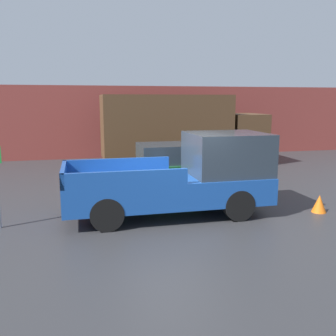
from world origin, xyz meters
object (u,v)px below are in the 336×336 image
delivery_truck (179,128)px  newspaper_box (191,145)px  pickup_truck (186,177)px  traffic_cone (319,204)px  car (174,166)px

delivery_truck → newspaper_box: bearing=63.1°
pickup_truck → traffic_cone: size_ratio=11.15×
delivery_truck → pickup_truck: bearing=-103.4°
newspaper_box → delivery_truck: bearing=-116.9°
newspaper_box → traffic_cone: 10.89m
car → delivery_truck: size_ratio=0.62×
car → traffic_cone: 4.80m
delivery_truck → newspaper_box: (1.45, 2.84, -1.17)m
pickup_truck → newspaper_box: (3.19, 10.14, -0.43)m
pickup_truck → car: bearing=82.3°
delivery_truck → traffic_cone: bearing=-77.5°
traffic_cone → newspaper_box: bearing=91.8°
car → pickup_truck: bearing=-97.7°
car → newspaper_box: (2.80, 7.30, -0.24)m
pickup_truck → car: (0.39, 2.84, -0.19)m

